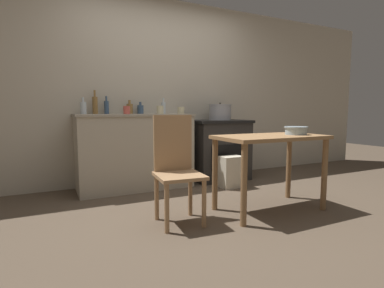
{
  "coord_description": "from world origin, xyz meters",
  "views": [
    {
      "loc": [
        -1.49,
        -2.5,
        0.99
      ],
      "look_at": [
        0.0,
        0.53,
        0.62
      ],
      "focal_mm": 28.0,
      "sensor_mm": 36.0,
      "label": 1
    }
  ],
  "objects_px": {
    "mixing_bowl_large": "(296,130)",
    "cup_mid_right": "(181,110)",
    "chair": "(177,166)",
    "bottle_far_left": "(140,109)",
    "bottle_center": "(107,107)",
    "cup_right": "(160,110)",
    "cup_far_right": "(127,110)",
    "work_table": "(270,148)",
    "stove": "(218,149)",
    "flour_sack": "(231,172)",
    "bottle_mid_left": "(83,108)",
    "bottle_left": "(163,108)",
    "bottle_center_right": "(95,105)",
    "stock_pot": "(220,112)",
    "bottle_center_left": "(130,109)"
  },
  "relations": [
    {
      "from": "bottle_left",
      "to": "stove",
      "type": "bearing_deg",
      "value": -6.41
    },
    {
      "from": "work_table",
      "to": "bottle_left",
      "type": "relative_size",
      "value": 5.04
    },
    {
      "from": "mixing_bowl_large",
      "to": "bottle_left",
      "type": "bearing_deg",
      "value": 118.21
    },
    {
      "from": "stove",
      "to": "bottle_center_right",
      "type": "distance_m",
      "value": 1.82
    },
    {
      "from": "bottle_far_left",
      "to": "cup_right",
      "type": "distance_m",
      "value": 0.4
    },
    {
      "from": "flour_sack",
      "to": "bottle_center_right",
      "type": "relative_size",
      "value": 1.38
    },
    {
      "from": "bottle_far_left",
      "to": "bottle_center",
      "type": "height_order",
      "value": "bottle_center"
    },
    {
      "from": "bottle_center_right",
      "to": "bottle_far_left",
      "type": "bearing_deg",
      "value": 2.13
    },
    {
      "from": "work_table",
      "to": "bottle_center",
      "type": "bearing_deg",
      "value": 127.52
    },
    {
      "from": "bottle_center",
      "to": "bottle_center_right",
      "type": "height_order",
      "value": "bottle_center_right"
    },
    {
      "from": "bottle_center",
      "to": "cup_right",
      "type": "xyz_separation_m",
      "value": [
        0.6,
        -0.37,
        -0.04
      ]
    },
    {
      "from": "work_table",
      "to": "bottle_mid_left",
      "type": "xyz_separation_m",
      "value": [
        -1.57,
        1.58,
        0.41
      ]
    },
    {
      "from": "stove",
      "to": "bottle_center_left",
      "type": "height_order",
      "value": "bottle_center_left"
    },
    {
      "from": "mixing_bowl_large",
      "to": "cup_mid_right",
      "type": "distance_m",
      "value": 1.52
    },
    {
      "from": "bottle_far_left",
      "to": "cup_mid_right",
      "type": "distance_m",
      "value": 0.57
    },
    {
      "from": "flour_sack",
      "to": "bottle_mid_left",
      "type": "bearing_deg",
      "value": 159.17
    },
    {
      "from": "mixing_bowl_large",
      "to": "bottle_center_right",
      "type": "relative_size",
      "value": 0.78
    },
    {
      "from": "work_table",
      "to": "bottle_far_left",
      "type": "relative_size",
      "value": 6.73
    },
    {
      "from": "stove",
      "to": "flour_sack",
      "type": "relative_size",
      "value": 2.1
    },
    {
      "from": "chair",
      "to": "bottle_far_left",
      "type": "xyz_separation_m",
      "value": [
        0.13,
        1.54,
        0.52
      ]
    },
    {
      "from": "flour_sack",
      "to": "bottle_center_left",
      "type": "relative_size",
      "value": 2.27
    },
    {
      "from": "stove",
      "to": "bottle_left",
      "type": "relative_size",
      "value": 4.05
    },
    {
      "from": "bottle_mid_left",
      "to": "bottle_center",
      "type": "distance_m",
      "value": 0.31
    },
    {
      "from": "stove",
      "to": "flour_sack",
      "type": "xyz_separation_m",
      "value": [
        -0.11,
        -0.52,
        -0.23
      ]
    },
    {
      "from": "stove",
      "to": "bottle_center",
      "type": "xyz_separation_m",
      "value": [
        -1.54,
        0.22,
        0.61
      ]
    },
    {
      "from": "mixing_bowl_large",
      "to": "cup_far_right",
      "type": "height_order",
      "value": "cup_far_right"
    },
    {
      "from": "mixing_bowl_large",
      "to": "cup_far_right",
      "type": "relative_size",
      "value": 2.44
    },
    {
      "from": "flour_sack",
      "to": "cup_far_right",
      "type": "xyz_separation_m",
      "value": [
        -1.28,
        0.32,
        0.8
      ]
    },
    {
      "from": "mixing_bowl_large",
      "to": "bottle_center_left",
      "type": "bearing_deg",
      "value": 127.1
    },
    {
      "from": "bottle_center",
      "to": "chair",
      "type": "bearing_deg",
      "value": -78.16
    },
    {
      "from": "flour_sack",
      "to": "bottle_left",
      "type": "relative_size",
      "value": 1.92
    },
    {
      "from": "flour_sack",
      "to": "work_table",
      "type": "bearing_deg",
      "value": -99.67
    },
    {
      "from": "work_table",
      "to": "bottle_left",
      "type": "xyz_separation_m",
      "value": [
        -0.55,
        1.53,
        0.41
      ]
    },
    {
      "from": "mixing_bowl_large",
      "to": "bottle_far_left",
      "type": "distance_m",
      "value": 2.06
    },
    {
      "from": "bottle_left",
      "to": "bottle_center",
      "type": "distance_m",
      "value": 0.74
    },
    {
      "from": "bottle_left",
      "to": "work_table",
      "type": "bearing_deg",
      "value": -70.41
    },
    {
      "from": "work_table",
      "to": "bottle_center_right",
      "type": "xyz_separation_m",
      "value": [
        -1.42,
        1.65,
        0.45
      ]
    },
    {
      "from": "stock_pot",
      "to": "cup_far_right",
      "type": "relative_size",
      "value": 3.47
    },
    {
      "from": "work_table",
      "to": "cup_right",
      "type": "xyz_separation_m",
      "value": [
        -0.68,
        1.3,
        0.38
      ]
    },
    {
      "from": "work_table",
      "to": "bottle_mid_left",
      "type": "distance_m",
      "value": 2.26
    },
    {
      "from": "bottle_center_left",
      "to": "bottle_center",
      "type": "height_order",
      "value": "bottle_center"
    },
    {
      "from": "flour_sack",
      "to": "bottle_center",
      "type": "distance_m",
      "value": 1.82
    },
    {
      "from": "cup_mid_right",
      "to": "cup_far_right",
      "type": "xyz_separation_m",
      "value": [
        -0.74,
        -0.08,
        0.0
      ]
    },
    {
      "from": "bottle_far_left",
      "to": "bottle_center_left",
      "type": "bearing_deg",
      "value": -171.22
    },
    {
      "from": "chair",
      "to": "bottle_mid_left",
      "type": "bearing_deg",
      "value": 118.06
    },
    {
      "from": "stock_pot",
      "to": "bottle_center",
      "type": "relative_size",
      "value": 1.45
    },
    {
      "from": "flour_sack",
      "to": "mixing_bowl_large",
      "type": "distance_m",
      "value": 1.14
    },
    {
      "from": "bottle_center_right",
      "to": "bottle_left",
      "type": "bearing_deg",
      "value": -7.72
    },
    {
      "from": "chair",
      "to": "flour_sack",
      "type": "height_order",
      "value": "chair"
    },
    {
      "from": "bottle_left",
      "to": "cup_mid_right",
      "type": "relative_size",
      "value": 2.36
    }
  ]
}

